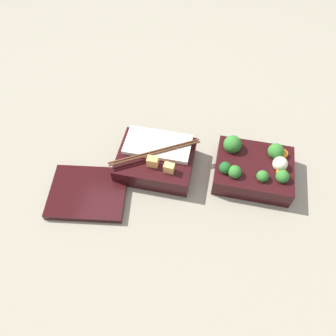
# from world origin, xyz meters

# --- Properties ---
(ground_plane) EXTENTS (3.00, 3.00, 0.00)m
(ground_plane) POSITION_xyz_m (0.00, 0.00, 0.00)
(ground_plane) COLOR gray
(bento_tray_vegetable) EXTENTS (0.18, 0.15, 0.08)m
(bento_tray_vegetable) POSITION_xyz_m (-0.11, -0.02, 0.03)
(bento_tray_vegetable) COLOR black
(bento_tray_vegetable) RESTS_ON ground_plane
(bento_tray_rice) EXTENTS (0.20, 0.15, 0.08)m
(bento_tray_rice) POSITION_xyz_m (0.13, 0.00, 0.03)
(bento_tray_rice) COLOR black
(bento_tray_rice) RESTS_ON ground_plane
(bento_lid) EXTENTS (0.20, 0.17, 0.02)m
(bento_lid) POSITION_xyz_m (0.27, 0.11, 0.01)
(bento_lid) COLOR black
(bento_lid) RESTS_ON ground_plane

